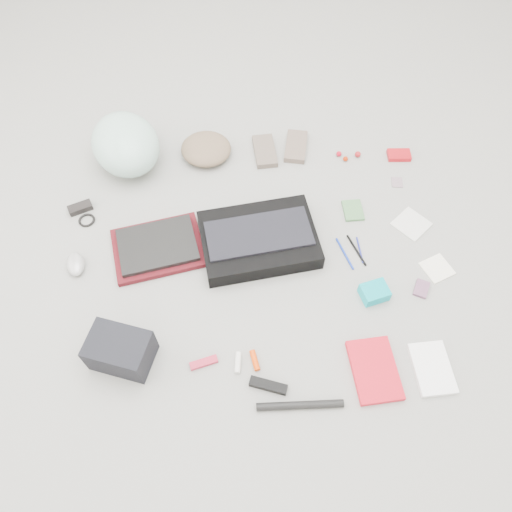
{
  "coord_description": "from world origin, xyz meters",
  "views": [
    {
      "loc": [
        -0.03,
        -1.04,
        1.7
      ],
      "look_at": [
        0.0,
        0.0,
        0.05
      ],
      "focal_mm": 35.0,
      "sensor_mm": 36.0,
      "label": 1
    }
  ],
  "objects_px": {
    "laptop": "(157,245)",
    "camera_bag": "(121,351)",
    "accordion_wallet": "(374,292)",
    "messenger_bag": "(259,240)",
    "book_red": "(374,370)",
    "bike_helmet": "(126,144)"
  },
  "relations": [
    {
      "from": "laptop",
      "to": "accordion_wallet",
      "type": "relative_size",
      "value": 3.05
    },
    {
      "from": "laptop",
      "to": "book_red",
      "type": "xyz_separation_m",
      "value": [
        0.8,
        -0.53,
        -0.02
      ]
    },
    {
      "from": "messenger_bag",
      "to": "bike_helmet",
      "type": "relative_size",
      "value": 1.26
    },
    {
      "from": "laptop",
      "to": "accordion_wallet",
      "type": "height_order",
      "value": "accordion_wallet"
    },
    {
      "from": "laptop",
      "to": "bike_helmet",
      "type": "distance_m",
      "value": 0.52
    },
    {
      "from": "camera_bag",
      "to": "book_red",
      "type": "distance_m",
      "value": 0.89
    },
    {
      "from": "messenger_bag",
      "to": "book_red",
      "type": "xyz_separation_m",
      "value": [
        0.39,
        -0.54,
        -0.03
      ]
    },
    {
      "from": "messenger_bag",
      "to": "accordion_wallet",
      "type": "bearing_deg",
      "value": -39.4
    },
    {
      "from": "messenger_bag",
      "to": "book_red",
      "type": "height_order",
      "value": "messenger_bag"
    },
    {
      "from": "camera_bag",
      "to": "laptop",
      "type": "bearing_deg",
      "value": 96.11
    },
    {
      "from": "camera_bag",
      "to": "accordion_wallet",
      "type": "bearing_deg",
      "value": 30.41
    },
    {
      "from": "book_red",
      "to": "camera_bag",
      "type": "bearing_deg",
      "value": 168.91
    },
    {
      "from": "camera_bag",
      "to": "book_red",
      "type": "bearing_deg",
      "value": 11.9
    },
    {
      "from": "laptop",
      "to": "camera_bag",
      "type": "height_order",
      "value": "camera_bag"
    },
    {
      "from": "messenger_bag",
      "to": "accordion_wallet",
      "type": "relative_size",
      "value": 4.56
    },
    {
      "from": "accordion_wallet",
      "to": "camera_bag",
      "type": "bearing_deg",
      "value": 176.72
    },
    {
      "from": "laptop",
      "to": "messenger_bag",
      "type": "bearing_deg",
      "value": -11.97
    },
    {
      "from": "laptop",
      "to": "camera_bag",
      "type": "distance_m",
      "value": 0.47
    },
    {
      "from": "bike_helmet",
      "to": "book_red",
      "type": "height_order",
      "value": "bike_helmet"
    },
    {
      "from": "laptop",
      "to": "camera_bag",
      "type": "relative_size",
      "value": 1.46
    },
    {
      "from": "laptop",
      "to": "book_red",
      "type": "bearing_deg",
      "value": -47.52
    },
    {
      "from": "laptop",
      "to": "accordion_wallet",
      "type": "distance_m",
      "value": 0.87
    }
  ]
}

